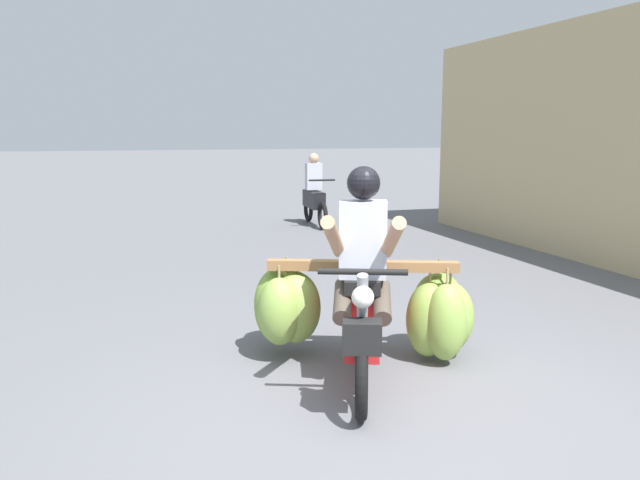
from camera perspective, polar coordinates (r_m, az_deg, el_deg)
ground_plane at (r=4.33m, az=6.93°, el=-15.35°), size 120.00×120.00×0.00m
motorbike_main_loaded at (r=5.07m, az=3.60°, el=-5.70°), size 1.79×1.98×1.58m
motorbike_distant_ahead_left at (r=12.56m, az=-0.52°, el=3.92°), size 0.50×1.62×1.40m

